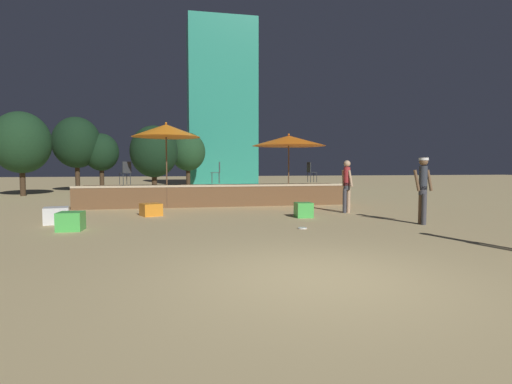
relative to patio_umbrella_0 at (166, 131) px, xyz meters
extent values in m
plane|color=tan|center=(2.26, -10.16, -2.91)|extent=(120.00, 120.00, 0.00)
cube|color=brown|center=(2.01, 1.16, -2.52)|extent=(10.85, 2.36, 0.79)
cube|color=#CCB793|center=(2.01, 0.02, -2.09)|extent=(10.85, 0.12, 0.08)
cylinder|color=brown|center=(0.00, 0.00, -1.57)|extent=(0.05, 0.05, 2.68)
cone|color=orange|center=(0.00, 0.00, 0.00)|extent=(2.55, 2.55, 0.48)
sphere|color=orange|center=(0.00, 0.00, 0.28)|extent=(0.08, 0.08, 0.08)
cylinder|color=brown|center=(4.79, 0.03, -1.72)|extent=(0.05, 0.05, 2.40)
cone|color=orange|center=(4.79, 0.03, -0.31)|extent=(2.95, 2.95, 0.41)
sphere|color=orange|center=(4.79, 0.03, -0.06)|extent=(0.08, 0.08, 0.08)
cube|color=#4CC651|center=(-2.24, -4.95, -2.68)|extent=(0.60, 0.60, 0.46)
cube|color=white|center=(-2.93, -3.61, -2.69)|extent=(0.75, 0.75, 0.46)
cube|color=orange|center=(-0.47, -2.30, -2.72)|extent=(0.77, 0.77, 0.39)
cube|color=#4CC651|center=(4.20, -3.67, -2.68)|extent=(0.52, 0.52, 0.46)
cylinder|color=#3F3F47|center=(6.87, -5.86, -2.49)|extent=(0.13, 0.13, 0.85)
cylinder|color=brown|center=(6.89, -5.68, -2.49)|extent=(0.13, 0.13, 0.85)
cylinder|color=#3F3F47|center=(6.88, -5.77, -1.99)|extent=(0.22, 0.22, 0.24)
cylinder|color=#333842|center=(6.88, -5.77, -1.65)|extent=(0.22, 0.22, 0.65)
cylinder|color=brown|center=(7.06, -5.79, -1.71)|extent=(0.20, 0.10, 0.58)
cylinder|color=brown|center=(6.70, -5.75, -1.71)|extent=(0.21, 0.10, 0.58)
sphere|color=brown|center=(6.88, -5.77, -1.21)|extent=(0.23, 0.23, 0.23)
cylinder|color=white|center=(6.88, -5.77, -1.14)|extent=(0.25, 0.25, 0.07)
cylinder|color=tan|center=(6.09, -2.79, -2.50)|extent=(0.13, 0.13, 0.83)
cylinder|color=#3F3F47|center=(5.92, -2.85, -2.50)|extent=(0.13, 0.13, 0.83)
cylinder|color=#3F3F47|center=(6.01, -2.82, -2.01)|extent=(0.21, 0.21, 0.24)
cylinder|color=#B22D33|center=(6.01, -2.82, -1.67)|extent=(0.21, 0.21, 0.63)
cylinder|color=tan|center=(5.95, -2.66, -1.74)|extent=(0.12, 0.14, 0.57)
cylinder|color=tan|center=(6.06, -2.98, -1.74)|extent=(0.14, 0.23, 0.57)
sphere|color=tan|center=(6.01, -2.82, -1.24)|extent=(0.22, 0.22, 0.22)
cylinder|color=#2D3338|center=(6.49, 1.40, -1.82)|extent=(0.02, 0.02, 0.45)
cylinder|color=#2D3338|center=(6.46, 1.69, -1.82)|extent=(0.02, 0.02, 0.45)
cylinder|color=#2D3338|center=(6.19, 1.36, -1.82)|extent=(0.02, 0.02, 0.45)
cylinder|color=#2D3338|center=(6.16, 1.66, -1.82)|extent=(0.02, 0.02, 0.45)
cylinder|color=#2D3338|center=(6.32, 1.53, -1.60)|extent=(0.40, 0.40, 0.02)
cube|color=#2D3338|center=(6.16, 1.51, -1.37)|extent=(0.07, 0.36, 0.45)
cylinder|color=#47474C|center=(1.84, 1.51, -1.82)|extent=(0.02, 0.02, 0.45)
cylinder|color=#47474C|center=(1.82, 1.21, -1.82)|extent=(0.02, 0.02, 0.45)
cylinder|color=#47474C|center=(2.14, 1.49, -1.82)|extent=(0.02, 0.02, 0.45)
cylinder|color=#47474C|center=(2.12, 1.19, -1.82)|extent=(0.02, 0.02, 0.45)
cylinder|color=#47474C|center=(1.98, 1.35, -1.60)|extent=(0.40, 0.40, 0.02)
cube|color=#47474C|center=(2.15, 1.34, -1.37)|extent=(0.05, 0.36, 0.45)
cylinder|color=#2D3338|center=(-1.57, 1.10, -1.82)|extent=(0.02, 0.02, 0.45)
cylinder|color=#2D3338|center=(-1.82, 0.94, -1.82)|extent=(0.02, 0.02, 0.45)
cylinder|color=#2D3338|center=(-1.40, 0.85, -1.82)|extent=(0.02, 0.02, 0.45)
cylinder|color=#2D3338|center=(-1.65, 0.69, -1.82)|extent=(0.02, 0.02, 0.45)
cylinder|color=#2D3338|center=(-1.61, 0.89, -1.60)|extent=(0.40, 0.40, 0.02)
cube|color=#2D3338|center=(-1.52, 0.75, -1.37)|extent=(0.32, 0.22, 0.45)
cylinder|color=white|center=(3.44, -5.84, -2.90)|extent=(0.23, 0.23, 0.03)
cylinder|color=#3D2B1C|center=(1.21, 11.77, -2.16)|extent=(0.28, 0.28, 1.52)
ellipsoid|color=#1E4223|center=(1.21, 11.77, -0.35)|extent=(2.32, 2.32, 2.55)
cylinder|color=#3D2B1C|center=(-5.68, 11.45, -2.03)|extent=(0.28, 0.28, 1.77)
ellipsoid|color=black|center=(-5.68, 11.45, 0.16)|extent=(2.90, 2.90, 3.19)
cylinder|color=#3D2B1C|center=(-4.28, 11.73, -2.16)|extent=(0.28, 0.28, 1.52)
ellipsoid|color=black|center=(-4.28, 11.73, -0.42)|extent=(2.18, 2.18, 2.40)
cylinder|color=#3D2B1C|center=(-7.67, 7.97, -2.16)|extent=(0.28, 0.28, 1.52)
ellipsoid|color=#19381E|center=(-7.67, 7.97, -0.06)|extent=(2.97, 2.97, 3.27)
cylinder|color=#3D2B1C|center=(-0.80, 7.50, -2.30)|extent=(0.28, 0.28, 1.23)
ellipsoid|color=black|center=(-0.80, 7.50, -0.51)|extent=(2.61, 2.61, 2.87)
cube|color=teal|center=(3.92, 15.61, 3.35)|extent=(5.08, 3.84, 12.53)
camera|label=1|loc=(0.27, -15.42, -1.34)|focal=28.00mm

